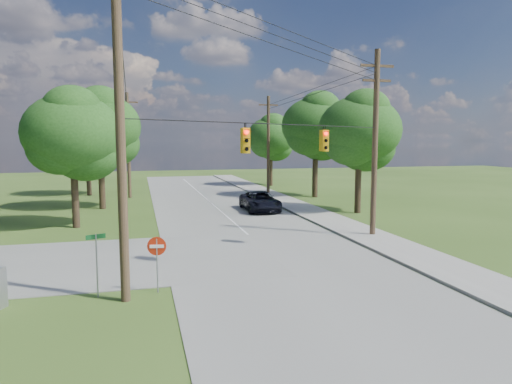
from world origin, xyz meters
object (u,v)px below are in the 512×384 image
object	(u,v)px
car_main_north	(260,201)
do_not_enter_sign	(157,251)
pole_sw	(120,118)
pole_ne	(375,141)
pole_north_w	(128,144)
pole_north_e	(268,144)

from	to	relation	value
car_main_north	do_not_enter_sign	size ratio (longest dim) A/B	2.60
car_main_north	pole_sw	bearing A→B (deg)	-116.58
pole_ne	car_main_north	xyz separation A→B (m)	(-3.87, 10.69, -4.69)
pole_sw	pole_north_w	bearing A→B (deg)	90.77
pole_sw	do_not_enter_sign	bearing A→B (deg)	28.51
pole_sw	pole_north_w	world-z (taller)	pole_sw
pole_north_e	do_not_enter_sign	xyz separation A→B (m)	(-12.40, -29.00, -3.61)
pole_sw	do_not_enter_sign	distance (m)	4.87
pole_north_w	car_main_north	bearing A→B (deg)	-48.44
do_not_enter_sign	pole_ne	bearing A→B (deg)	39.15
pole_ne	car_main_north	bearing A→B (deg)	109.91
pole_ne	pole_north_w	bearing A→B (deg)	122.29
pole_sw	pole_north_e	xyz separation A→B (m)	(13.50, 29.60, -1.10)
pole_north_e	pole_north_w	world-z (taller)	same
pole_ne	pole_north_e	distance (m)	22.00
pole_sw	do_not_enter_sign	xyz separation A→B (m)	(1.10, 0.60, -4.71)
pole_sw	pole_north_e	bearing A→B (deg)	65.48
pole_ne	pole_sw	bearing A→B (deg)	-150.62
pole_ne	car_main_north	world-z (taller)	pole_ne
car_main_north	do_not_enter_sign	world-z (taller)	do_not_enter_sign
pole_north_e	pole_north_w	size ratio (longest dim) A/B	1.00
do_not_enter_sign	pole_sw	bearing A→B (deg)	-141.79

